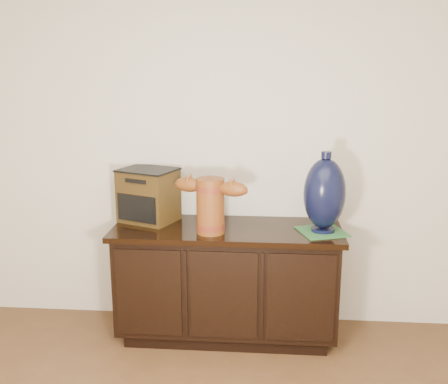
# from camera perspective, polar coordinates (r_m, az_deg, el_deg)

# --- Properties ---
(room) EXTENTS (5.00, 5.00, 5.00)m
(room) POSITION_cam_1_polar(r_m,az_deg,el_deg) (1.10, -8.67, -11.78)
(room) COLOR #4F321B
(room) RESTS_ON ground
(sideboard) EXTENTS (1.46, 0.56, 0.75)m
(sideboard) POSITION_cam_1_polar(r_m,az_deg,el_deg) (3.48, 0.31, -9.66)
(sideboard) COLOR black
(sideboard) RESTS_ON ground
(terracotta_vessel) EXTENTS (0.48, 0.23, 0.34)m
(terracotta_vessel) POSITION_cam_1_polar(r_m,az_deg,el_deg) (3.20, -1.49, -1.14)
(terracotta_vessel) COLOR brown
(terracotta_vessel) RESTS_ON sideboard
(tv_radio) EXTENTS (0.43, 0.39, 0.35)m
(tv_radio) POSITION_cam_1_polar(r_m,az_deg,el_deg) (3.49, -8.22, -0.33)
(tv_radio) COLOR #3A280E
(tv_radio) RESTS_ON sideboard
(green_mat) EXTENTS (0.34, 0.34, 0.01)m
(green_mat) POSITION_cam_1_polar(r_m,az_deg,el_deg) (3.32, 10.61, -4.25)
(green_mat) COLOR #2C6231
(green_mat) RESTS_ON sideboard
(lamp_base) EXTENTS (0.32, 0.32, 0.50)m
(lamp_base) POSITION_cam_1_polar(r_m,az_deg,el_deg) (3.25, 10.88, -0.21)
(lamp_base) COLOR black
(lamp_base) RESTS_ON green_mat
(spray_can) EXTENTS (0.07, 0.07, 0.20)m
(spray_can) POSITION_cam_1_polar(r_m,az_deg,el_deg) (3.43, -1.59, -1.79)
(spray_can) COLOR #560E18
(spray_can) RESTS_ON sideboard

